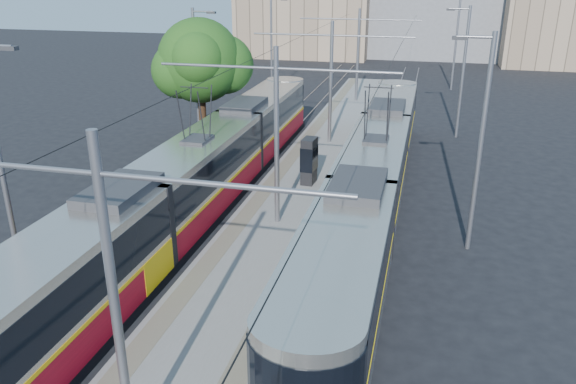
# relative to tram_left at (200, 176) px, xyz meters

# --- Properties ---
(ground) EXTENTS (160.00, 160.00, 0.00)m
(ground) POSITION_rel_tram_left_xyz_m (3.60, -8.67, -1.71)
(ground) COLOR black
(ground) RESTS_ON ground
(platform) EXTENTS (4.00, 50.00, 0.30)m
(platform) POSITION_rel_tram_left_xyz_m (3.60, 8.33, -1.56)
(platform) COLOR gray
(platform) RESTS_ON ground
(tactile_strip_left) EXTENTS (0.70, 50.00, 0.01)m
(tactile_strip_left) POSITION_rel_tram_left_xyz_m (2.15, 8.33, -1.40)
(tactile_strip_left) COLOR gray
(tactile_strip_left) RESTS_ON platform
(tactile_strip_right) EXTENTS (0.70, 50.00, 0.01)m
(tactile_strip_right) POSITION_rel_tram_left_xyz_m (5.05, 8.33, -1.40)
(tactile_strip_right) COLOR gray
(tactile_strip_right) RESTS_ON platform
(rails) EXTENTS (8.71, 70.00, 0.03)m
(rails) POSITION_rel_tram_left_xyz_m (3.60, 8.33, -1.69)
(rails) COLOR gray
(rails) RESTS_ON ground
(tram_left) EXTENTS (2.43, 31.40, 5.50)m
(tram_left) POSITION_rel_tram_left_xyz_m (0.00, 0.00, 0.00)
(tram_left) COLOR black
(tram_left) RESTS_ON ground
(tram_right) EXTENTS (2.43, 28.93, 5.50)m
(tram_right) POSITION_rel_tram_left_xyz_m (7.20, 1.78, 0.15)
(tram_right) COLOR black
(tram_right) RESTS_ON ground
(catenary) EXTENTS (9.20, 70.00, 7.00)m
(catenary) POSITION_rel_tram_left_xyz_m (3.60, 5.48, 2.82)
(catenary) COLOR gray
(catenary) RESTS_ON platform
(street_lamps) EXTENTS (15.18, 38.22, 8.00)m
(street_lamps) POSITION_rel_tram_left_xyz_m (3.60, 12.33, 2.48)
(street_lamps) COLOR gray
(street_lamps) RESTS_ON ground
(shelter) EXTENTS (0.69, 1.05, 2.23)m
(shelter) POSITION_rel_tram_left_xyz_m (3.90, 4.06, -0.24)
(shelter) COLOR black
(shelter) RESTS_ON platform
(tree) EXTENTS (5.19, 4.80, 7.54)m
(tree) POSITION_rel_tram_left_xyz_m (-3.16, 9.12, 3.40)
(tree) COLOR #382314
(tree) RESTS_ON ground
(building_right) EXTENTS (14.28, 10.20, 11.07)m
(building_right) POSITION_rel_tram_left_xyz_m (23.60, 49.33, 3.84)
(building_right) COLOR tan
(building_right) RESTS_ON ground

